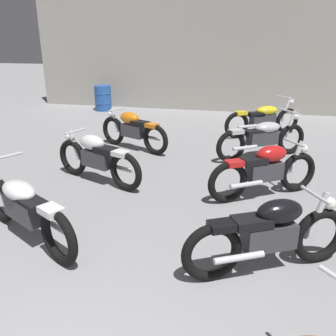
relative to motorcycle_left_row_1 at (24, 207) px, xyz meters
name	(u,v)px	position (x,y,z in m)	size (l,w,h in m)	color
back_wall	(219,56)	(1.48, 9.02, 1.35)	(12.88, 0.24, 3.60)	#9E998E
motorcycle_left_row_1	(24,207)	(0.00, 0.00, 0.00)	(1.94, 1.19, 0.97)	black
motorcycle_left_row_2	(97,157)	(0.10, 2.01, 0.01)	(1.87, 0.85, 0.88)	black
motorcycle_left_row_3	(133,130)	(0.09, 4.04, 0.01)	(1.83, 0.93, 0.88)	black
motorcycle_right_row_1	(270,234)	(2.95, 0.01, 0.01)	(1.79, 1.02, 0.88)	black
motorcycle_right_row_2	(265,170)	(2.94, 2.03, 0.01)	(1.71, 1.16, 0.88)	black
motorcycle_right_row_3	(263,137)	(2.93, 4.06, 0.00)	(1.85, 1.32, 0.97)	black
motorcycle_right_row_4	(263,118)	(2.97, 5.93, 0.00)	(1.89, 1.25, 0.97)	black
oil_drum	(103,98)	(-2.35, 8.16, -0.03)	(0.59, 0.59, 0.85)	#23519E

